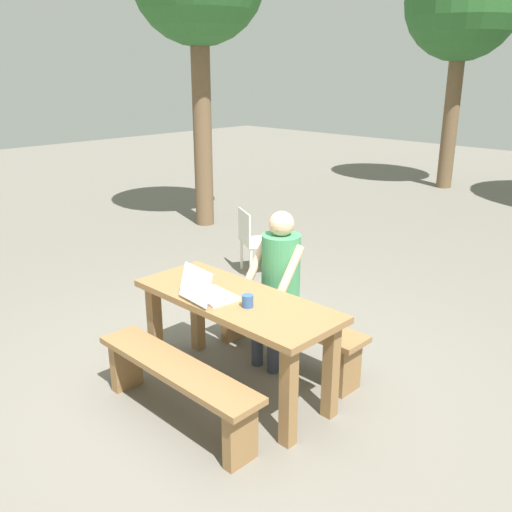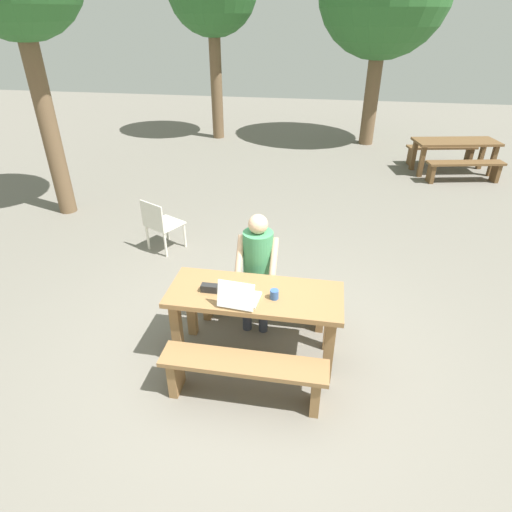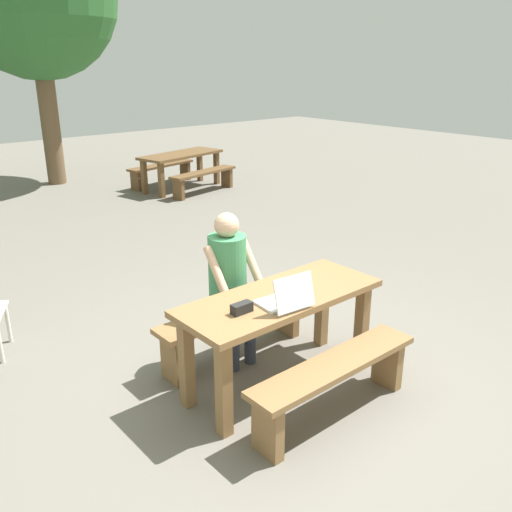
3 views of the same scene
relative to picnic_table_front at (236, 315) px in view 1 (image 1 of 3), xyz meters
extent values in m
plane|color=slate|center=(0.00, 0.00, -0.63)|extent=(30.00, 30.00, 0.00)
cube|color=olive|center=(0.00, 0.00, 0.12)|extent=(1.65, 0.65, 0.05)
cube|color=olive|center=(-0.72, -0.23, -0.27)|extent=(0.09, 0.09, 0.73)
cube|color=olive|center=(0.72, -0.23, -0.27)|extent=(0.09, 0.09, 0.73)
cube|color=olive|center=(-0.72, 0.23, -0.27)|extent=(0.09, 0.09, 0.73)
cube|color=olive|center=(0.72, 0.23, -0.27)|extent=(0.09, 0.09, 0.73)
cube|color=olive|center=(0.00, -0.57, -0.21)|extent=(1.47, 0.30, 0.05)
cube|color=olive|center=(-0.64, -0.57, -0.43)|extent=(0.08, 0.24, 0.40)
cube|color=olive|center=(0.64, -0.57, -0.43)|extent=(0.08, 0.24, 0.40)
cube|color=olive|center=(0.00, 0.57, -0.21)|extent=(1.47, 0.30, 0.05)
cube|color=olive|center=(-0.64, 0.57, -0.43)|extent=(0.08, 0.24, 0.40)
cube|color=olive|center=(0.64, 0.57, -0.43)|extent=(0.08, 0.24, 0.40)
cube|color=white|center=(-0.11, -0.12, 0.15)|extent=(0.36, 0.28, 0.02)
cube|color=white|center=(-0.12, -0.27, 0.28)|extent=(0.34, 0.11, 0.24)
cube|color=black|center=(-0.12, -0.27, 0.29)|extent=(0.31, 0.09, 0.22)
cube|color=black|center=(-0.42, -0.05, 0.18)|extent=(0.16, 0.07, 0.07)
cylinder|color=#335693|center=(0.19, -0.06, 0.19)|extent=(0.08, 0.08, 0.09)
cylinder|color=#333847|center=(-0.16, 0.39, -0.41)|extent=(0.10, 0.10, 0.45)
cylinder|color=#333847|center=(0.02, 0.39, -0.41)|extent=(0.10, 0.10, 0.45)
cube|color=#333847|center=(-0.07, 0.48, -0.15)|extent=(0.28, 0.28, 0.12)
cylinder|color=#3F8C59|center=(-0.07, 0.57, 0.19)|extent=(0.32, 0.32, 0.59)
cylinder|color=#DBAD89|center=(-0.24, 0.47, 0.24)|extent=(0.07, 0.32, 0.41)
cylinder|color=#DBAD89|center=(0.11, 0.47, 0.24)|extent=(0.07, 0.32, 0.41)
sphere|color=#DBAD89|center=(-0.07, 0.57, 0.58)|extent=(0.20, 0.20, 0.20)
cube|color=silver|center=(-1.68, 2.03, -0.24)|extent=(0.59, 0.59, 0.02)
cube|color=silver|center=(-1.78, 1.84, -0.04)|extent=(0.40, 0.22, 0.38)
cylinder|color=silver|center=(-1.43, 2.11, -0.44)|extent=(0.04, 0.04, 0.38)
cylinder|color=silver|center=(-1.76, 2.28, -0.44)|extent=(0.04, 0.04, 0.38)
cylinder|color=silver|center=(-1.60, 1.77, -0.44)|extent=(0.04, 0.04, 0.38)
cylinder|color=silver|center=(-1.94, 1.95, -0.44)|extent=(0.04, 0.04, 0.38)
cylinder|color=brown|center=(-2.51, 8.44, 0.83)|extent=(0.30, 0.30, 2.93)
sphere|color=#2D662D|center=(-2.51, 8.44, 2.96)|extent=(2.20, 2.20, 2.20)
cylinder|color=brown|center=(-3.88, 3.02, 0.89)|extent=(0.29, 0.29, 3.05)
camera|label=1|loc=(2.75, -2.60, 1.74)|focal=39.01mm
camera|label=2|loc=(0.56, -3.21, 2.42)|focal=29.63mm
camera|label=3|loc=(-2.62, -2.78, 1.84)|focal=38.47mm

